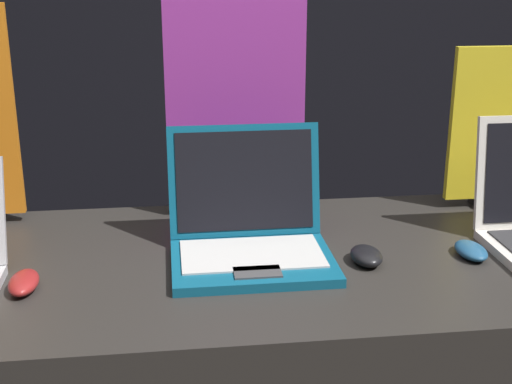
% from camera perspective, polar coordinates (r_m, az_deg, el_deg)
% --- Properties ---
extents(wall_back, '(8.00, 0.05, 2.80)m').
position_cam_1_polar(wall_back, '(3.31, -4.18, 14.47)').
color(wall_back, black).
rests_on(wall_back, ground_plane).
extents(mouse_front, '(0.06, 0.11, 0.03)m').
position_cam_1_polar(mouse_front, '(1.48, -18.09, -6.89)').
color(mouse_front, maroon).
rests_on(mouse_front, display_counter).
extents(laptop_middle, '(0.34, 0.32, 0.27)m').
position_cam_1_polar(laptop_middle, '(1.54, -0.53, -2.97)').
color(laptop_middle, '#0F5170').
rests_on(laptop_middle, display_counter).
extents(mouse_middle, '(0.07, 0.10, 0.03)m').
position_cam_1_polar(mouse_middle, '(1.54, 8.81, -5.06)').
color(mouse_middle, black).
rests_on(mouse_middle, display_counter).
extents(promo_stand_middle, '(0.34, 0.07, 0.54)m').
position_cam_1_polar(promo_stand_middle, '(1.76, -1.64, 6.33)').
color(promo_stand_middle, black).
rests_on(promo_stand_middle, display_counter).
extents(mouse_back, '(0.06, 0.11, 0.03)m').
position_cam_1_polar(mouse_back, '(1.63, 16.82, -4.50)').
color(mouse_back, navy).
rests_on(mouse_back, display_counter).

